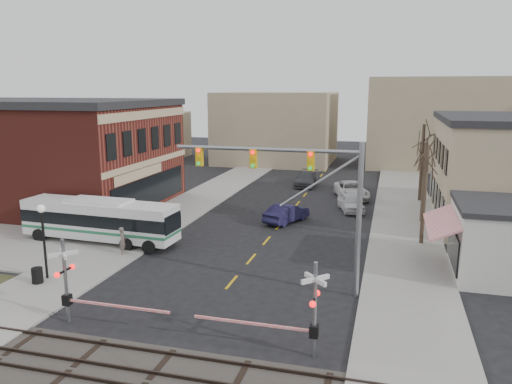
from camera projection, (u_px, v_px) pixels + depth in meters
The scene contains 21 objects.
ground at pixel (220, 297), 25.82m from camera, with size 160.00×160.00×0.00m, color black.
sidewalk_west at pixel (195, 202), 47.14m from camera, with size 5.00×60.00×0.12m, color gray.
sidewalk_east at pixel (404, 215), 42.25m from camera, with size 5.00×60.00×0.12m, color gray.
ballast_strip at pixel (147, 382), 18.26m from camera, with size 160.00×5.00×0.06m, color #332D28.
rail_tracks at pixel (147, 380), 18.24m from camera, with size 160.00×3.91×0.14m.
brick_building at pixel (4, 151), 46.90m from camera, with size 30.40×15.40×9.60m.
tree_east_a at pixel (424, 195), 33.74m from camera, with size 0.28×0.28×6.75m.
tree_east_b at pixel (424, 183), 39.37m from camera, with size 0.28×0.28×6.30m.
tree_east_c at pixel (422, 163), 46.78m from camera, with size 0.28×0.28×7.20m.
transit_bus at pixel (100, 219), 34.59m from camera, with size 11.36×2.95×2.90m.
traffic_signal_mast at pixel (306, 185), 25.41m from camera, with size 9.89×0.30×8.00m.
rr_crossing_west at pixel (74, 283), 22.50m from camera, with size 5.60×1.36×4.00m.
rr_crossing_east at pixel (304, 310), 19.76m from camera, with size 5.60×1.36×4.00m.
street_lamp at pixel (43, 226), 27.41m from camera, with size 0.44×0.44×4.24m.
trash_bin at pixel (37, 275), 27.25m from camera, with size 0.60×0.60×0.86m, color black.
car_a at pixel (351, 202), 43.74m from camera, with size 1.79×4.44×1.51m, color silver.
car_b at pixel (287, 213), 40.03m from camera, with size 1.58×4.54×1.50m, color #191639.
car_c at pixel (351, 190), 48.74m from camera, with size 2.69×5.84×1.62m, color silver.
car_d at pixel (307, 179), 55.02m from camera, with size 2.15×5.30×1.54m, color #424247.
pedestrian_near at pixel (123, 241), 31.96m from camera, with size 0.64×0.42×1.77m, color #5D514A.
pedestrian_far at pixel (110, 230), 34.47m from camera, with size 0.85×0.66×1.75m, color #3A4666.
Camera 1 is at (8.17, -22.82, 10.58)m, focal length 35.00 mm.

